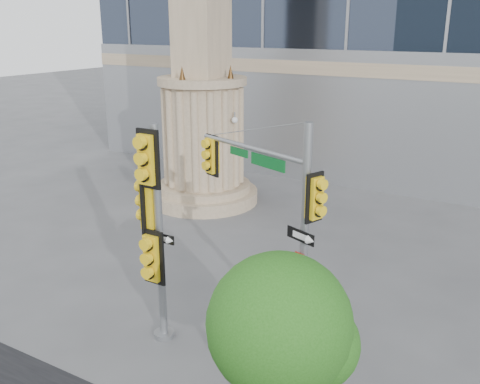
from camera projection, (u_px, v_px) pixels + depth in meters
The scene contains 5 objects.
ground at pixel (203, 354), 12.02m from camera, with size 120.00×120.00×0.00m, color #545456.
monument at pixel (202, 66), 20.64m from camera, with size 4.40×4.40×16.60m.
main_signal_pole at pixel (276, 202), 12.14m from camera, with size 3.84×1.75×5.19m.
secondary_signal_pole at pixel (153, 219), 11.72m from camera, with size 0.87×0.65×5.11m.
street_tree at pixel (282, 331), 8.46m from camera, with size 2.40×2.34×3.73m.
Camera 1 is at (5.95, -8.50, 7.12)m, focal length 40.00 mm.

